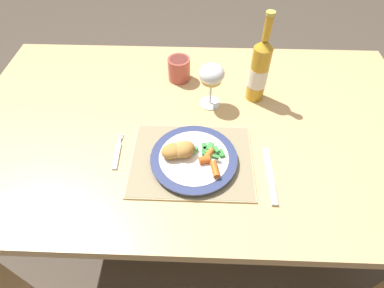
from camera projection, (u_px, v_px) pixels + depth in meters
name	position (u px, v px, depth m)	size (l,w,h in m)	color
ground_plane	(194.00, 224.00, 1.53)	(6.00, 6.00, 0.00)	#4C4238
dining_table	(195.00, 139.00, 1.03)	(1.49, 0.88, 0.74)	tan
placemat	(192.00, 160.00, 0.86)	(0.35, 0.27, 0.01)	#CCB789
dinner_plate	(195.00, 159.00, 0.85)	(0.25, 0.25, 0.02)	white
breaded_croquettes	(179.00, 150.00, 0.83)	(0.11, 0.08, 0.04)	#B77F3D
green_beans_pile	(209.00, 150.00, 0.85)	(0.10, 0.06, 0.02)	#338438
glazed_carrots	(210.00, 162.00, 0.82)	(0.06, 0.10, 0.02)	orange
fork	(117.00, 154.00, 0.88)	(0.02, 0.14, 0.01)	silver
table_knife	(271.00, 180.00, 0.82)	(0.02, 0.19, 0.01)	silver
wine_glass	(212.00, 76.00, 0.94)	(0.08, 0.08, 0.15)	silver
bottle	(259.00, 70.00, 0.96)	(0.06, 0.06, 0.30)	gold
drinking_cup	(179.00, 69.00, 1.08)	(0.08, 0.08, 0.08)	#B24C42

